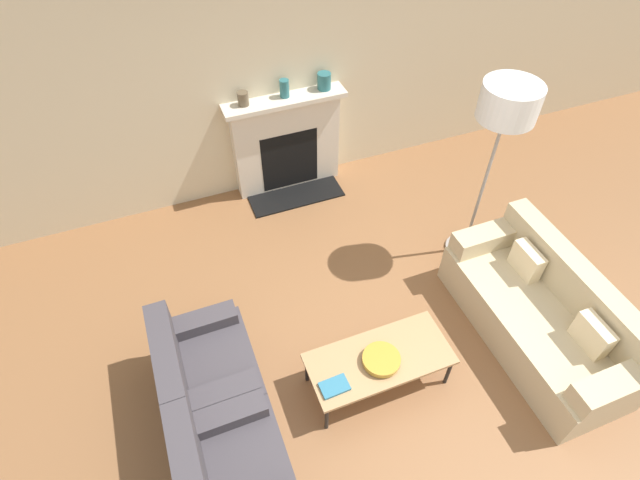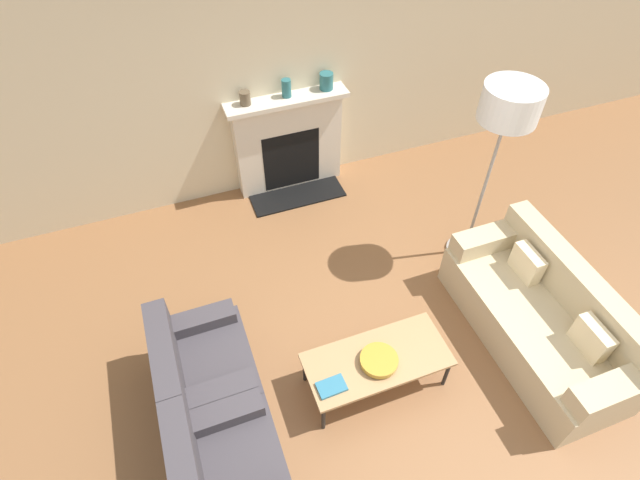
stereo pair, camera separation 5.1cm
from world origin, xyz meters
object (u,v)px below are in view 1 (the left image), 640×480
(mantel_vase_center_right, at_px, (324,81))
(coffee_table, at_px, (379,359))
(couch, at_px, (541,315))
(floor_lamp, at_px, (506,114))
(armchair_far, at_px, (205,370))
(book, at_px, (334,386))
(mantel_vase_center_left, at_px, (284,88))
(armchair_near, at_px, (231,475))
(mantel_vase_left, at_px, (243,99))
(bowl, at_px, (381,359))
(fireplace, at_px, (287,144))

(mantel_vase_center_right, bearing_deg, coffee_table, -102.27)
(couch, xyz_separation_m, floor_lamp, (0.00, 1.16, 1.37))
(coffee_table, xyz_separation_m, floor_lamp, (1.56, 1.06, 1.32))
(armchair_far, xyz_separation_m, floor_lamp, (2.92, 0.60, 1.39))
(armchair_far, relative_size, book, 3.84)
(couch, bearing_deg, book, -89.73)
(couch, relative_size, mantel_vase_center_left, 9.74)
(armchair_near, bearing_deg, mantel_vase_center_right, -31.43)
(couch, distance_m, mantel_vase_center_left, 3.36)
(book, xyz_separation_m, floor_lamp, (2.00, 1.17, 1.28))
(mantel_vase_left, bearing_deg, coffee_table, -84.05)
(mantel_vase_center_right, bearing_deg, bowl, -102.25)
(bowl, relative_size, mantel_vase_center_left, 1.62)
(armchair_near, height_order, mantel_vase_left, mantel_vase_left)
(couch, relative_size, book, 8.20)
(fireplace, xyz_separation_m, mantel_vase_center_left, (0.01, 0.01, 0.70))
(coffee_table, relative_size, mantel_vase_center_right, 6.62)
(fireplace, relative_size, couch, 0.72)
(floor_lamp, relative_size, mantel_vase_center_right, 10.89)
(bowl, height_order, book, bowl)
(armchair_near, xyz_separation_m, mantel_vase_left, (1.06, 3.21, 0.96))
(book, xyz_separation_m, mantel_vase_center_left, (0.60, 2.90, 0.88))
(armchair_near, relative_size, bowl, 2.83)
(armchair_near, height_order, book, armchair_near)
(armchair_near, distance_m, armchair_far, 0.87)
(couch, bearing_deg, mantel_vase_center_right, -161.83)
(couch, distance_m, armchair_far, 2.97)
(fireplace, relative_size, bowl, 4.35)
(couch, distance_m, bowl, 1.57)
(coffee_table, bearing_deg, mantel_vase_center_right, 77.73)
(mantel_vase_left, xyz_separation_m, mantel_vase_center_right, (0.90, 0.00, 0.02))
(fireplace, xyz_separation_m, coffee_table, (-0.15, -2.78, -0.22))
(coffee_table, relative_size, mantel_vase_center_left, 6.18)
(armchair_far, distance_m, floor_lamp, 3.29)
(mantel_vase_center_left, bearing_deg, book, -101.69)
(book, bearing_deg, couch, -1.66)
(bowl, relative_size, book, 1.36)
(mantel_vase_left, height_order, mantel_vase_center_left, mantel_vase_center_left)
(coffee_table, distance_m, book, 0.46)
(armchair_far, distance_m, mantel_vase_left, 2.74)
(fireplace, distance_m, mantel_vase_center_right, 0.83)
(armchair_far, distance_m, mantel_vase_center_right, 3.21)
(couch, bearing_deg, mantel_vase_center_left, -154.20)
(couch, distance_m, coffee_table, 1.56)
(bowl, relative_size, floor_lamp, 0.16)
(floor_lamp, distance_m, mantel_vase_center_left, 2.27)
(coffee_table, height_order, floor_lamp, floor_lamp)
(coffee_table, relative_size, floor_lamp, 0.61)
(fireplace, xyz_separation_m, armchair_far, (-1.50, -2.33, -0.28))
(book, bearing_deg, armchair_near, -163.19)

